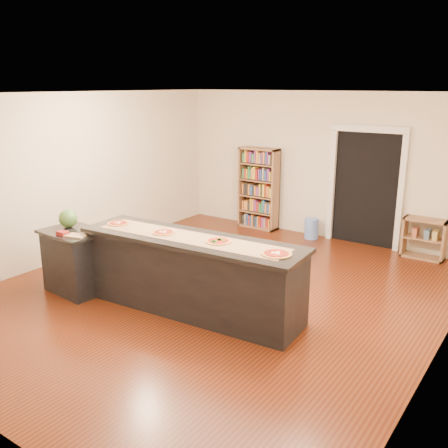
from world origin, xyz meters
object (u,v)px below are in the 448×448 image
Objects in this scene: bookshelf at (259,188)px; waste_bin at (311,229)px; kitchen_island at (191,274)px; low_shelf at (424,238)px; side_counter at (76,261)px; watermelon at (68,218)px.

bookshelf reaches higher than waste_bin.
low_shelf is at bearing 58.88° from kitchen_island.
low_shelf is at bearing -0.04° from bookshelf.
low_shelf is (2.00, 3.92, -0.16)m from kitchen_island.
waste_bin is at bearing -2.80° from bookshelf.
side_counter is at bearing -130.87° from low_shelf.
kitchen_island reaches higher than low_shelf.
bookshelf is (-1.34, 3.92, 0.32)m from kitchen_island.
side_counter reaches higher than low_shelf.
waste_bin is (-2.08, -0.06, -0.16)m from low_shelf.
bookshelf is at bearing 89.41° from side_counter.
side_counter is 1.31× the size of low_shelf.
kitchen_island is 2.08m from watermelon.
side_counter is at bearing -95.74° from bookshelf.
kitchen_island reaches higher than side_counter.
side_counter is 5.77m from low_shelf.
watermelon reaches higher than kitchen_island.
low_shelf is at bearing 47.13° from watermelon.
kitchen_island is 1.84× the size of bookshelf.
side_counter is (-1.78, -0.44, -0.05)m from kitchen_island.
kitchen_island is at bearing 19.09° from side_counter.
waste_bin is at bearing 87.13° from kitchen_island.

